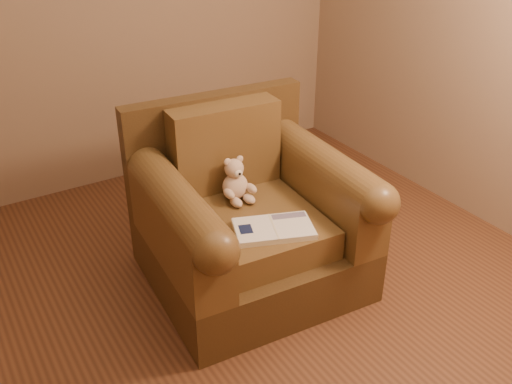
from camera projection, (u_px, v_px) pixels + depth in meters
floor at (233, 339)px, 2.86m from camera, size 4.00×4.00×0.00m
armchair at (247, 219)px, 3.15m from camera, size 1.15×1.10×0.97m
teddy_bear at (236, 184)px, 3.12m from camera, size 0.18×0.20×0.25m
guidebook at (274, 229)px, 2.87m from camera, size 0.45×0.36×0.03m
side_table at (340, 218)px, 3.37m from camera, size 0.35×0.35×0.49m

